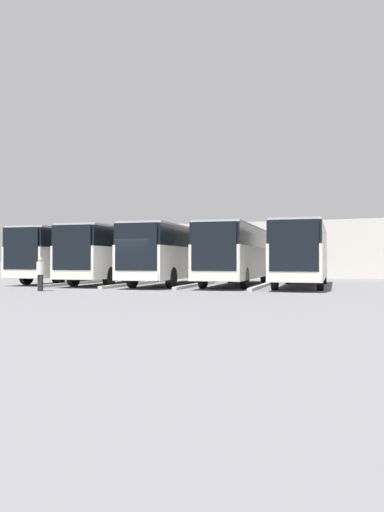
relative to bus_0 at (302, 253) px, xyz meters
name	(u,v)px	position (x,y,z in m)	size (l,w,h in m)	color
ground_plane	(130,289)	(7.48, 5.99, -1.89)	(600.00, 600.00, 0.00)	slate
bus_0	(302,253)	(0.00, 0.00, 0.00)	(3.66, 11.48, 3.40)	silver
curb_divider_0	(262,286)	(1.87, 1.67, -1.81)	(0.24, 7.83, 0.15)	#B2B2AD
bus_1	(237,253)	(3.74, 0.15, 0.00)	(3.66, 11.48, 3.40)	silver
curb_divider_1	(196,285)	(5.61, 1.82, -1.81)	(0.24, 7.83, 0.15)	#B2B2AD
bus_2	(172,253)	(7.48, 0.92, 0.00)	(3.66, 11.48, 3.40)	silver
curb_divider_2	(131,284)	(9.35, 2.59, -1.81)	(0.24, 7.83, 0.15)	#B2B2AD
bus_3	(117,253)	(11.21, 0.94, 0.00)	(3.66, 11.48, 3.40)	silver
curb_divider_3	(76,283)	(13.09, 2.61, -1.81)	(0.24, 7.83, 0.15)	#B2B2AD
bus_4	(72,254)	(14.95, 0.44, 0.00)	(3.66, 11.48, 3.40)	silver
pedestrian	(40,273)	(10.75, 8.78, -1.03)	(0.47, 0.47, 1.59)	black
station_building	(259,250)	(7.48, -19.29, 0.54)	(38.47, 13.53, 4.80)	beige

